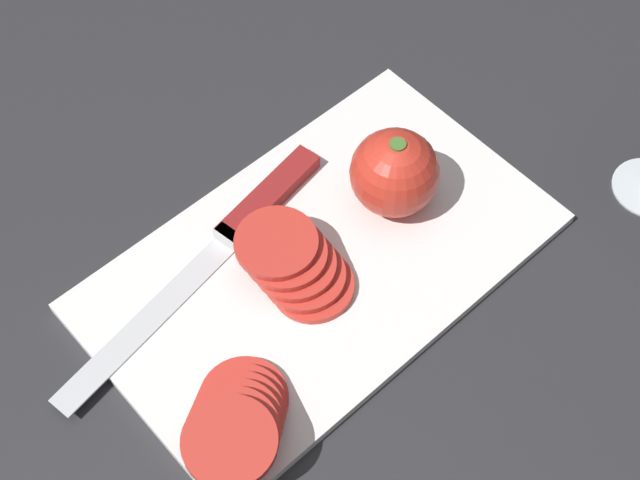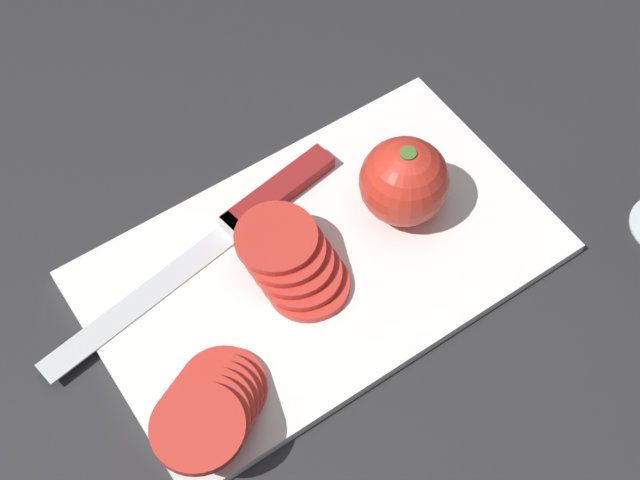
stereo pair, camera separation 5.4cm
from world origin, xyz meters
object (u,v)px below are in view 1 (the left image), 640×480
at_px(tomato_slice_stack_near, 295,264).
at_px(whole_tomato, 394,173).
at_px(knife, 249,218).
at_px(tomato_slice_stack_far, 237,419).

bearing_deg(tomato_slice_stack_near, whole_tomato, -179.07).
distance_m(whole_tomato, tomato_slice_stack_near, 0.12).
height_order(whole_tomato, knife, whole_tomato).
bearing_deg(tomato_slice_stack_far, knife, -131.86).
distance_m(whole_tomato, tomato_slice_stack_far, 0.25).
height_order(knife, tomato_slice_stack_far, tomato_slice_stack_far).
distance_m(whole_tomato, knife, 0.13).
height_order(whole_tomato, tomato_slice_stack_near, whole_tomato).
bearing_deg(tomato_slice_stack_near, tomato_slice_stack_far, 31.36).
relative_size(whole_tomato, knife, 0.25).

